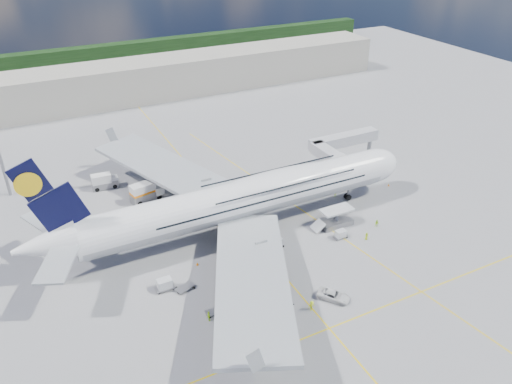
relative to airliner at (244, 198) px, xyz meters
name	(u,v)px	position (x,y,z in m)	size (l,w,h in m)	color
ground	(267,256)	(-0.26, -10.00, -6.87)	(300.00, 300.00, 0.00)	gray
taxi_line_main	(267,256)	(-0.26, -10.00, -6.86)	(0.25, 220.00, 0.01)	yellow
taxi_line_cross	(329,328)	(-0.26, -30.00, -6.86)	(120.00, 0.25, 0.01)	yellow
taxi_line_diag	(304,212)	(13.74, 0.00, -6.86)	(0.25, 100.00, 0.01)	yellow
airliner	(244,198)	(0.00, 0.00, 0.00)	(77.26, 79.15, 23.71)	white
jet_bridge	(339,147)	(29.55, 10.94, -0.02)	(18.80, 12.10, 8.50)	#B7B7BC
cargo_loader	(335,220)	(16.56, -7.11, -5.62)	(8.53, 3.20, 3.67)	silver
terminal	(130,82)	(-0.26, 85.00, -0.87)	(180.00, 16.00, 12.00)	#B2AD9E
tree_line	(196,45)	(39.74, 130.00, -2.87)	(160.00, 6.00, 8.00)	#193814
dolly_row_a	(185,287)	(-16.58, -11.81, -6.50)	(3.64, 2.76, 0.48)	gray
dolly_row_b	(165,284)	(-19.54, -10.39, -5.77)	(3.24, 1.74, 2.04)	gray
dolly_row_c	(284,303)	(-3.83, -22.44, -6.52)	(3.25, 2.06, 0.45)	gray
dolly_back	(215,312)	(-14.33, -19.27, -6.54)	(2.97, 1.68, 0.43)	gray
dolly_nose_far	(341,234)	(14.93, -11.30, -5.95)	(2.78, 1.62, 1.70)	gray
dolly_nose_near	(276,243)	(2.52, -8.38, -5.87)	(3.18, 2.12, 1.85)	gray
baggage_tug	(261,278)	(-4.39, -15.80, -6.10)	(2.89, 1.55, 1.74)	silver
catering_truck_inner	(146,193)	(-14.15, 19.15, -4.90)	(7.35, 3.88, 4.17)	gray
catering_truck_outer	(105,182)	(-20.92, 28.72, -5.23)	(5.98, 2.44, 3.53)	gray
service_van	(334,296)	(4.00, -24.93, -6.14)	(2.41, 5.23, 1.45)	silver
crew_nose	(336,192)	(23.24, 2.39, -5.93)	(0.68, 0.45, 1.88)	#C0F519
crew_loader	(377,224)	(23.51, -11.41, -6.05)	(0.80, 0.62, 1.64)	#A3E418
crew_wing	(209,316)	(-15.77, -20.34, -5.98)	(1.04, 0.43, 1.78)	#BCFB1A
crew_van	(367,236)	(19.05, -13.93, -6.11)	(0.74, 0.48, 1.51)	#CDF019
crew_tug	(311,306)	(-0.59, -25.49, -5.95)	(1.18, 0.68, 1.83)	#C7E317
cone_nose	(389,185)	(36.66, 0.69, -6.60)	(0.44, 0.44, 0.56)	orange
cone_wing_left_inner	(159,205)	(-12.58, 15.64, -6.62)	(0.41, 0.41, 0.52)	orange
cone_wing_left_outer	(138,197)	(-15.62, 21.12, -6.60)	(0.44, 0.44, 0.56)	orange
cone_wing_right_inner	(197,264)	(-12.44, -6.73, -6.57)	(0.48, 0.48, 0.61)	orange
cone_wing_right_outer	(292,333)	(-5.92, -28.56, -6.61)	(0.42, 0.42, 0.54)	orange
cone_tail	(77,249)	(-30.72, 7.52, -6.57)	(0.48, 0.48, 0.61)	orange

